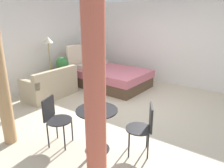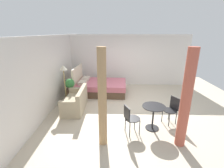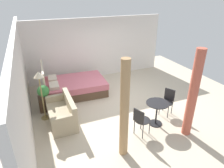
# 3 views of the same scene
# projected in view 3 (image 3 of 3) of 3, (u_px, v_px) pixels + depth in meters

# --- Properties ---
(ground_plane) EXTENTS (8.21, 9.23, 0.02)m
(ground_plane) POSITION_uv_depth(u_px,v_px,m) (121.00, 101.00, 7.33)
(ground_plane) COLOR beige
(wall_back) EXTENTS (8.21, 0.12, 2.65)m
(wall_back) POSITION_uv_depth(u_px,v_px,m) (22.00, 81.00, 5.67)
(wall_back) COLOR silver
(wall_back) RESTS_ON ground
(wall_right) EXTENTS (0.12, 6.23, 2.65)m
(wall_right) POSITION_uv_depth(u_px,v_px,m) (97.00, 48.00, 8.94)
(wall_right) COLOR silver
(wall_right) RESTS_ON ground
(bed) EXTENTS (1.68, 2.33, 1.26)m
(bed) POSITION_uv_depth(u_px,v_px,m) (74.00, 86.00, 7.72)
(bed) COLOR brown
(bed) RESTS_ON ground
(couch) EXTENTS (1.44, 0.72, 0.81)m
(couch) POSITION_uv_depth(u_px,v_px,m) (62.00, 114.00, 6.03)
(couch) COLOR tan
(couch) RESTS_ON ground
(nightstand) EXTENTS (0.41, 0.41, 0.48)m
(nightstand) POSITION_uv_depth(u_px,v_px,m) (45.00, 103.00, 6.69)
(nightstand) COLOR #473323
(nightstand) RESTS_ON ground
(potted_plant) EXTENTS (0.38, 0.38, 0.46)m
(potted_plant) POSITION_uv_depth(u_px,v_px,m) (43.00, 91.00, 6.39)
(potted_plant) COLOR brown
(potted_plant) RESTS_ON nightstand
(vase) EXTENTS (0.12, 0.12, 0.14)m
(vase) POSITION_uv_depth(u_px,v_px,m) (44.00, 94.00, 6.66)
(vase) COLOR silver
(vase) RESTS_ON nightstand
(floor_lamp) EXTENTS (0.28, 0.28, 1.58)m
(floor_lamp) POSITION_uv_depth(u_px,v_px,m) (39.00, 81.00, 5.79)
(floor_lamp) COLOR #99844C
(floor_lamp) RESTS_ON ground
(balcony_table) EXTENTS (0.66, 0.66, 0.73)m
(balcony_table) POSITION_uv_depth(u_px,v_px,m) (157.00, 109.00, 5.86)
(balcony_table) COLOR black
(balcony_table) RESTS_ON ground
(cafe_chair_near_window) EXTENTS (0.55, 0.55, 0.85)m
(cafe_chair_near_window) POSITION_uv_depth(u_px,v_px,m) (141.00, 119.00, 5.38)
(cafe_chair_near_window) COLOR black
(cafe_chair_near_window) RESTS_ON ground
(cafe_chair_near_couch) EXTENTS (0.57, 0.57, 0.84)m
(cafe_chair_near_couch) POSITION_uv_depth(u_px,v_px,m) (168.00, 100.00, 6.39)
(cafe_chair_near_couch) COLOR black
(cafe_chair_near_couch) RESTS_ON ground
(curtain_left) EXTENTS (0.24, 0.24, 2.45)m
(curtain_left) POSITION_uv_depth(u_px,v_px,m) (193.00, 95.00, 5.16)
(curtain_left) COLOR #C15B47
(curtain_left) RESTS_ON ground
(curtain_right) EXTENTS (0.21, 0.21, 2.45)m
(curtain_right) POSITION_uv_depth(u_px,v_px,m) (124.00, 111.00, 4.48)
(curtain_right) COLOR tan
(curtain_right) RESTS_ON ground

